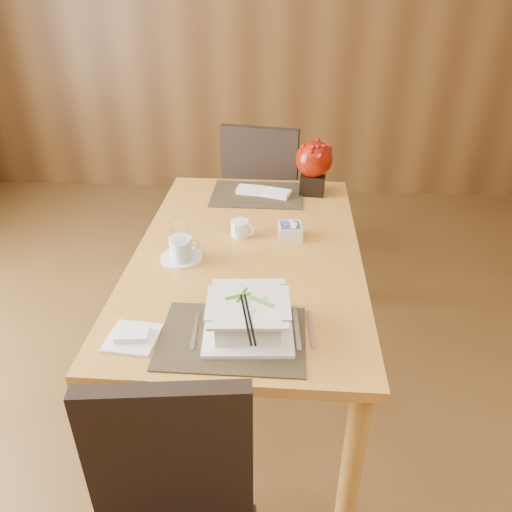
# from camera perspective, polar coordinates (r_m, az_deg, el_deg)

# --- Properties ---
(ground) EXTENTS (6.00, 6.00, 0.00)m
(ground) POSITION_cam_1_polar(r_m,az_deg,el_deg) (2.10, -2.32, -26.18)
(ground) COLOR brown
(ground) RESTS_ON ground
(back_wall) EXTENTS (5.00, 0.02, 2.80)m
(back_wall) POSITION_cam_1_polar(r_m,az_deg,el_deg) (4.16, 2.13, 25.73)
(back_wall) COLOR brown
(back_wall) RESTS_ON ground
(dining_table) EXTENTS (0.90, 1.50, 0.75)m
(dining_table) POSITION_cam_1_polar(r_m,az_deg,el_deg) (2.06, -0.92, -1.60)
(dining_table) COLOR #C68937
(dining_table) RESTS_ON ground
(placemat_near) EXTENTS (0.45, 0.33, 0.01)m
(placemat_near) POSITION_cam_1_polar(r_m,az_deg,el_deg) (1.56, -2.70, -9.26)
(placemat_near) COLOR black
(placemat_near) RESTS_ON dining_table
(placemat_far) EXTENTS (0.45, 0.33, 0.01)m
(placemat_far) POSITION_cam_1_polar(r_m,az_deg,el_deg) (2.50, 0.14, 7.06)
(placemat_far) COLOR black
(placemat_far) RESTS_ON dining_table
(soup_setting) EXTENTS (0.30, 0.30, 0.11)m
(soup_setting) POSITION_cam_1_polar(r_m,az_deg,el_deg) (1.55, -0.89, -6.95)
(soup_setting) COLOR white
(soup_setting) RESTS_ON dining_table
(coffee_cup) EXTENTS (0.16, 0.16, 0.09)m
(coffee_cup) POSITION_cam_1_polar(r_m,az_deg,el_deg) (1.95, -8.56, 0.69)
(coffee_cup) COLOR white
(coffee_cup) RESTS_ON dining_table
(water_glass) EXTENTS (0.10, 0.10, 0.18)m
(water_glass) POSITION_cam_1_polar(r_m,az_deg,el_deg) (1.90, -8.61, 1.49)
(water_glass) COLOR white
(water_glass) RESTS_ON dining_table
(creamer_jug) EXTENTS (0.13, 0.13, 0.07)m
(creamer_jug) POSITION_cam_1_polar(r_m,az_deg,el_deg) (2.10, -1.85, 3.17)
(creamer_jug) COLOR white
(creamer_jug) RESTS_ON dining_table
(sugar_caddy) EXTENTS (0.11, 0.11, 0.06)m
(sugar_caddy) POSITION_cam_1_polar(r_m,az_deg,el_deg) (2.09, 3.91, 2.84)
(sugar_caddy) COLOR white
(sugar_caddy) RESTS_ON dining_table
(berry_decor) EXTENTS (0.18, 0.18, 0.27)m
(berry_decor) POSITION_cam_1_polar(r_m,az_deg,el_deg) (2.49, 6.62, 10.40)
(berry_decor) COLOR black
(berry_decor) RESTS_ON dining_table
(napkins_far) EXTENTS (0.28, 0.15, 0.02)m
(napkins_far) POSITION_cam_1_polar(r_m,az_deg,el_deg) (2.49, 1.04, 7.35)
(napkins_far) COLOR white
(napkins_far) RESTS_ON dining_table
(bread_plate) EXTENTS (0.16, 0.16, 0.01)m
(bread_plate) POSITION_cam_1_polar(r_m,az_deg,el_deg) (1.60, -13.92, -9.08)
(bread_plate) COLOR white
(bread_plate) RESTS_ON dining_table
(far_chair) EXTENTS (0.52, 0.53, 0.98)m
(far_chair) POSITION_cam_1_polar(r_m,az_deg,el_deg) (3.03, 0.87, 7.31)
(far_chair) COLOR black
(far_chair) RESTS_ON ground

